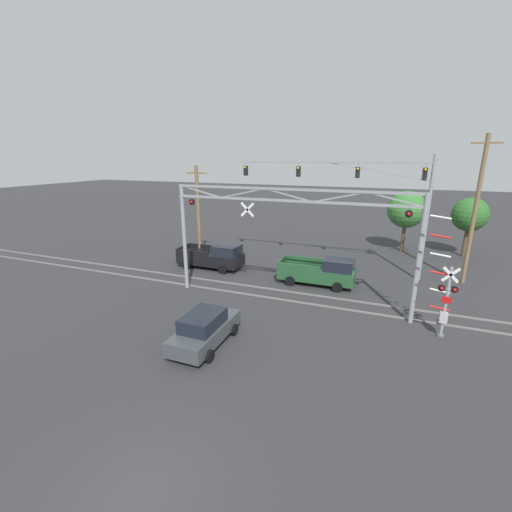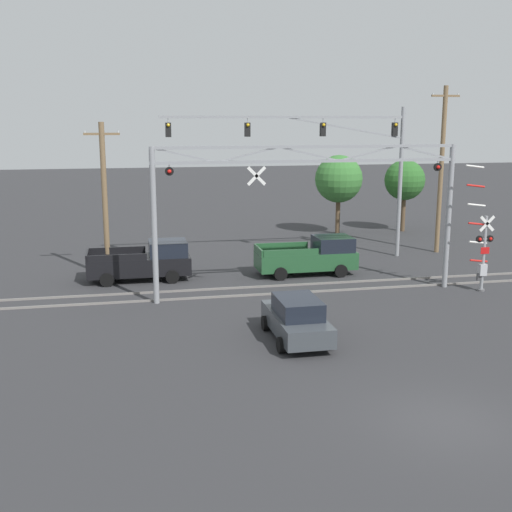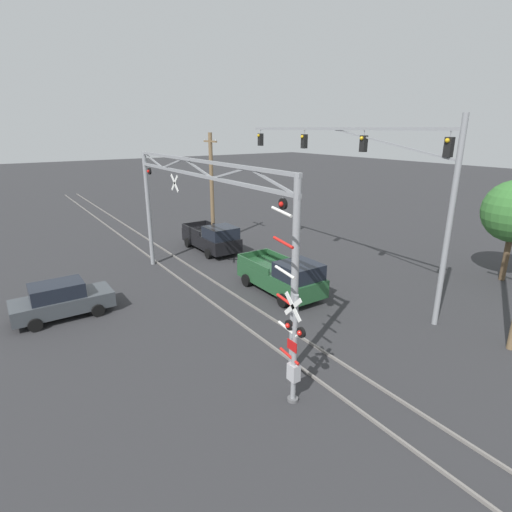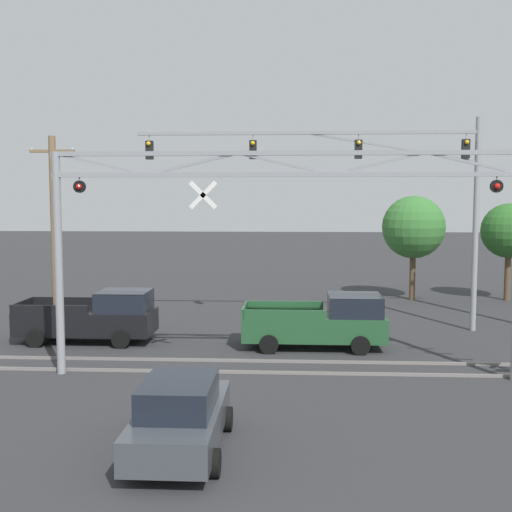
{
  "view_description": "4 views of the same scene",
  "coord_description": "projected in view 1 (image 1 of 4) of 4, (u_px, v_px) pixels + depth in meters",
  "views": [
    {
      "loc": [
        5.44,
        -5.37,
        8.69
      ],
      "look_at": [
        -2.17,
        13.95,
        2.63
      ],
      "focal_mm": 24.0,
      "sensor_mm": 36.0,
      "label": 1
    },
    {
      "loc": [
        -8.37,
        -14.81,
        8.06
      ],
      "look_at": [
        -2.43,
        13.65,
        1.92
      ],
      "focal_mm": 45.0,
      "sensor_mm": 36.0,
      "label": 2
    },
    {
      "loc": [
        16.66,
        5.36,
        8.3
      ],
      "look_at": [
        -0.25,
        16.77,
        1.75
      ],
      "focal_mm": 28.0,
      "sensor_mm": 36.0,
      "label": 3
    },
    {
      "loc": [
        0.24,
        -6.19,
        5.56
      ],
      "look_at": [
        -0.83,
        12.93,
        3.83
      ],
      "focal_mm": 45.0,
      "sensor_mm": 36.0,
      "label": 4
    }
  ],
  "objects": [
    {
      "name": "ground_plane",
      "position": [
        140.0,
        494.0,
        9.14
      ],
      "size": [
        200.0,
        200.0,
        0.0
      ],
      "primitive_type": "plane",
      "color": "#303033"
    },
    {
      "name": "rail_track_near",
      "position": [
        287.0,
        300.0,
        21.35
      ],
      "size": [
        80.0,
        0.08,
        0.1
      ],
      "primitive_type": "cube",
      "color": "gray",
      "rests_on": "ground_plane"
    },
    {
      "name": "rail_track_far",
      "position": [
        293.0,
        292.0,
        22.63
      ],
      "size": [
        80.0,
        0.08,
        0.1
      ],
      "primitive_type": "cube",
      "color": "gray",
      "rests_on": "ground_plane"
    },
    {
      "name": "crossing_gantry",
      "position": [
        287.0,
        226.0,
        19.77
      ],
      "size": [
        14.39,
        0.29,
        6.99
      ],
      "color": "gray",
      "rests_on": "ground_plane"
    },
    {
      "name": "crossing_signal_mast",
      "position": [
        444.0,
        299.0,
        16.66
      ],
      "size": [
        1.67,
        0.35,
        6.09
      ],
      "color": "gray",
      "rests_on": "ground_plane"
    },
    {
      "name": "traffic_signal_span",
      "position": [
        374.0,
        191.0,
        24.53
      ],
      "size": [
        14.28,
        0.39,
        8.87
      ],
      "color": "gray",
      "rests_on": "ground_plane"
    },
    {
      "name": "pickup_truck_lead",
      "position": [
        321.0,
        271.0,
        23.94
      ],
      "size": [
        5.25,
        2.33,
        2.0
      ],
      "color": "#23512D",
      "rests_on": "ground_plane"
    },
    {
      "name": "pickup_truck_following",
      "position": [
        214.0,
        256.0,
        27.49
      ],
      "size": [
        5.21,
        2.33,
        2.0
      ],
      "color": "black",
      "rests_on": "ground_plane"
    },
    {
      "name": "sedan_waiting",
      "position": [
        205.0,
        329.0,
        16.24
      ],
      "size": [
        2.03,
        4.29,
        1.65
      ],
      "color": "#3D4247",
      "rests_on": "ground_plane"
    },
    {
      "name": "utility_pole_left",
      "position": [
        198.0,
        214.0,
        28.2
      ],
      "size": [
        1.8,
        0.28,
        8.02
      ],
      "color": "brown",
      "rests_on": "ground_plane"
    },
    {
      "name": "utility_pole_right",
      "position": [
        475.0,
        210.0,
        23.04
      ],
      "size": [
        1.8,
        0.28,
        10.13
      ],
      "color": "brown",
      "rests_on": "ground_plane"
    },
    {
      "name": "background_tree_beyond_span",
      "position": [
        406.0,
        210.0,
        31.53
      ],
      "size": [
        3.4,
        3.4,
        5.69
      ],
      "color": "brown",
      "rests_on": "ground_plane"
    },
    {
      "name": "background_tree_far_left_verge",
      "position": [
        470.0,
        215.0,
        29.9
      ],
      "size": [
        2.96,
        2.96,
        5.29
      ],
      "color": "brown",
      "rests_on": "ground_plane"
    }
  ]
}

